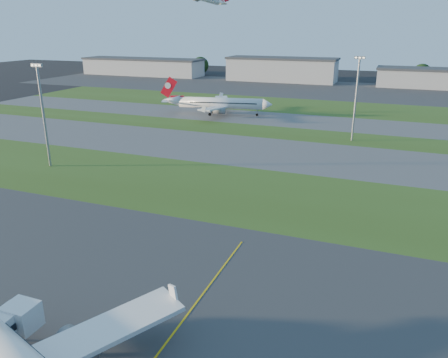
% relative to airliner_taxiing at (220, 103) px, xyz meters
% --- Properties ---
extents(ground, '(700.00, 700.00, 0.00)m').
position_rel_airliner_taxiing_xyz_m(ground, '(39.80, -132.48, -4.67)').
color(ground, black).
rests_on(ground, ground).
extents(apron_near, '(300.00, 70.00, 0.01)m').
position_rel_airliner_taxiing_xyz_m(apron_near, '(39.80, -132.48, -4.66)').
color(apron_near, '#333335').
rests_on(apron_near, ground).
extents(grass_strip_a, '(300.00, 34.00, 0.01)m').
position_rel_airliner_taxiing_xyz_m(grass_strip_a, '(39.80, -80.48, -4.66)').
color(grass_strip_a, '#39511B').
rests_on(grass_strip_a, ground).
extents(taxiway_a, '(300.00, 32.00, 0.01)m').
position_rel_airliner_taxiing_xyz_m(taxiway_a, '(39.80, -47.48, -4.66)').
color(taxiway_a, '#515154').
rests_on(taxiway_a, ground).
extents(grass_strip_b, '(300.00, 18.00, 0.01)m').
position_rel_airliner_taxiing_xyz_m(grass_strip_b, '(39.80, -22.48, -4.66)').
color(grass_strip_b, '#39511B').
rests_on(grass_strip_b, ground).
extents(taxiway_b, '(300.00, 26.00, 0.01)m').
position_rel_airliner_taxiing_xyz_m(taxiway_b, '(39.80, -0.48, -4.66)').
color(taxiway_b, '#515154').
rests_on(taxiway_b, ground).
extents(grass_strip_c, '(300.00, 40.00, 0.01)m').
position_rel_airliner_taxiing_xyz_m(grass_strip_c, '(39.80, 32.52, -4.66)').
color(grass_strip_c, '#39511B').
rests_on(grass_strip_c, ground).
extents(apron_far, '(400.00, 80.00, 0.01)m').
position_rel_airliner_taxiing_xyz_m(apron_far, '(39.80, 92.52, -4.66)').
color(apron_far, '#333335').
rests_on(apron_far, ground).
extents(airliner_taxiing, '(42.23, 35.50, 13.29)m').
position_rel_airliner_taxiing_xyz_m(airliner_taxiing, '(0.00, 0.00, 0.00)').
color(airliner_taxiing, silver).
rests_on(airliner_taxiing, ground).
extents(light_mast_west, '(3.20, 0.70, 25.80)m').
position_rel_airliner_taxiing_xyz_m(light_mast_west, '(-15.20, -80.48, 10.15)').
color(light_mast_west, gray).
rests_on(light_mast_west, ground).
extents(light_mast_centre, '(3.20, 0.70, 25.80)m').
position_rel_airliner_taxiing_xyz_m(light_mast_centre, '(54.80, -24.48, 10.15)').
color(light_mast_centre, gray).
rests_on(light_mast_centre, ground).
extents(hangar_far_west, '(91.80, 23.00, 12.20)m').
position_rel_airliner_taxiing_xyz_m(hangar_far_west, '(-110.20, 122.52, 1.47)').
color(hangar_far_west, '#A5A7AD').
rests_on(hangar_far_west, ground).
extents(hangar_west, '(71.40, 23.00, 15.20)m').
position_rel_airliner_taxiing_xyz_m(hangar_west, '(-5.20, 122.52, 2.97)').
color(hangar_west, '#A5A7AD').
rests_on(hangar_west, ground).
extents(tree_far_west, '(11.00, 11.00, 12.00)m').
position_rel_airliner_taxiing_xyz_m(tree_far_west, '(-150.20, 135.52, 1.82)').
color(tree_far_west, black).
rests_on(tree_far_west, ground).
extents(tree_west, '(12.10, 12.10, 13.20)m').
position_rel_airliner_taxiing_xyz_m(tree_west, '(-70.20, 137.52, 2.47)').
color(tree_west, black).
rests_on(tree_west, ground).
extents(tree_mid_west, '(9.90, 9.90, 10.80)m').
position_rel_airliner_taxiing_xyz_m(tree_mid_west, '(19.80, 133.52, 1.17)').
color(tree_mid_west, black).
rests_on(tree_mid_west, ground).
extents(tree_mid_east, '(11.55, 11.55, 12.60)m').
position_rel_airliner_taxiing_xyz_m(tree_mid_east, '(79.80, 136.52, 2.14)').
color(tree_mid_east, black).
rests_on(tree_mid_east, ground).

